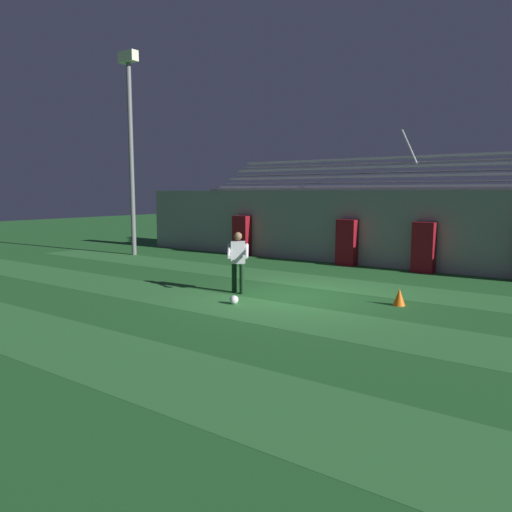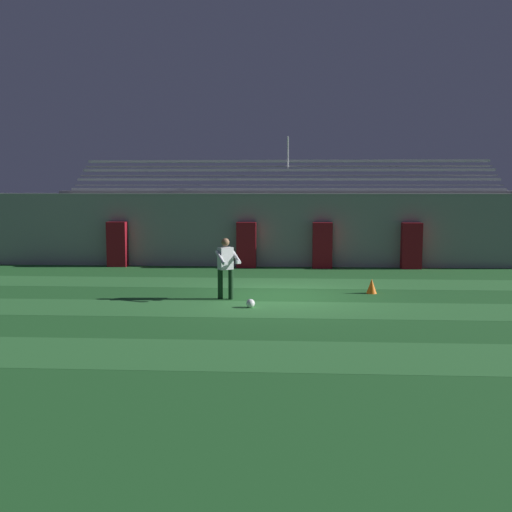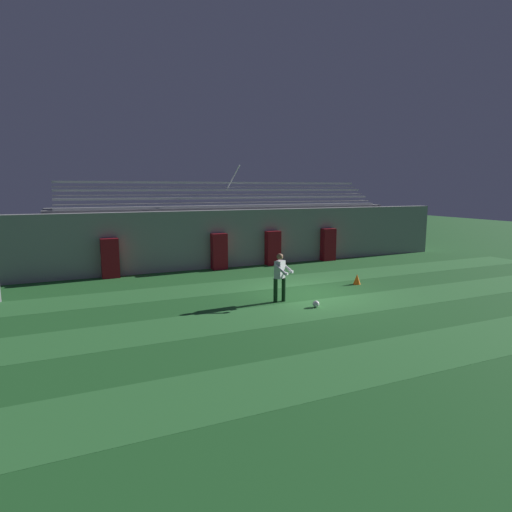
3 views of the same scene
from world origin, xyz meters
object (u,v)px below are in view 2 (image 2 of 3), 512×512
object	(u,v)px
padding_pillar_far_left	(117,244)
soccer_ball	(251,303)
padding_pillar_far_right	(411,246)
goalkeeper	(226,264)
padding_pillar_gate_left	(246,245)
padding_pillar_gate_right	(322,245)
traffic_cone	(372,286)

from	to	relation	value
padding_pillar_far_left	soccer_ball	bearing A→B (deg)	-53.56
padding_pillar_far_right	goalkeeper	bearing A→B (deg)	-133.87
padding_pillar_gate_left	soccer_ball	world-z (taller)	padding_pillar_gate_left
padding_pillar_gate_left	padding_pillar_gate_right	distance (m)	2.87
padding_pillar_gate_left	soccer_ball	distance (m)	7.71
padding_pillar_gate_left	padding_pillar_far_right	xyz separation A→B (m)	(6.19, 0.00, 0.00)
padding_pillar_far_left	soccer_ball	distance (m)	9.53
soccer_ball	padding_pillar_gate_left	bearing A→B (deg)	94.97
padding_pillar_far_left	goalkeeper	world-z (taller)	padding_pillar_far_left
padding_pillar_gate_right	padding_pillar_far_left	xyz separation A→B (m)	(-7.85, 0.00, 0.00)
padding_pillar_far_left	traffic_cone	world-z (taller)	padding_pillar_far_left
goalkeeper	padding_pillar_far_left	bearing A→B (deg)	126.90
padding_pillar_gate_left	goalkeeper	distance (m)	6.52
padding_pillar_gate_right	goalkeeper	distance (m)	7.16
soccer_ball	traffic_cone	world-z (taller)	traffic_cone
padding_pillar_gate_right	padding_pillar_far_left	bearing A→B (deg)	180.00
padding_pillar_gate_right	padding_pillar_far_left	distance (m)	7.85
padding_pillar_gate_right	soccer_ball	world-z (taller)	padding_pillar_gate_right
padding_pillar_gate_right	traffic_cone	xyz separation A→B (m)	(1.14, -5.40, -0.65)
soccer_ball	traffic_cone	size ratio (longest dim) A/B	0.52
padding_pillar_far_left	goalkeeper	xyz separation A→B (m)	(4.90, -6.52, 0.09)
padding_pillar_gate_right	padding_pillar_far_left	world-z (taller)	same
padding_pillar_gate_right	goalkeeper	world-z (taller)	padding_pillar_gate_right
padding_pillar_gate_right	traffic_cone	size ratio (longest dim) A/B	4.10
traffic_cone	goalkeeper	bearing A→B (deg)	-164.62
padding_pillar_gate_right	padding_pillar_far_right	xyz separation A→B (m)	(3.32, 0.00, 0.00)
padding_pillar_far_right	goalkeeper	distance (m)	9.05
padding_pillar_far_left	traffic_cone	distance (m)	10.50
padding_pillar_far_left	padding_pillar_far_right	xyz separation A→B (m)	(11.17, 0.00, 0.00)
padding_pillar_far_right	traffic_cone	distance (m)	5.86
goalkeeper	traffic_cone	world-z (taller)	goalkeeper
goalkeeper	soccer_ball	distance (m)	1.59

